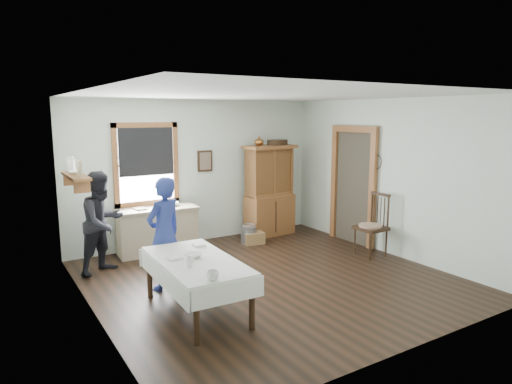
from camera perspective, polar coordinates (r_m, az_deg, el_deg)
room at (r=6.59m, az=1.76°, el=0.26°), size 5.01×5.01×2.70m
window at (r=8.33m, az=-13.55°, el=3.85°), size 1.18×0.07×1.48m
doorway at (r=8.80m, az=12.06°, el=1.20°), size 0.09×1.14×2.22m
wall_shelf at (r=7.11m, az=-21.67°, el=2.09°), size 0.24×1.00×0.44m
framed_picture at (r=8.76m, az=-6.37°, el=3.87°), size 0.30×0.04×0.40m
rug_beater at (r=8.35m, az=14.79°, el=4.50°), size 0.01×0.27×0.27m
work_counter at (r=8.27m, az=-12.21°, el=-4.71°), size 1.44×0.63×0.81m
china_hutch at (r=9.20m, az=1.72°, el=0.18°), size 1.10×0.59×1.82m
dining_table at (r=5.77m, az=-7.44°, el=-11.57°), size 0.96×1.74×0.68m
spindle_chair at (r=8.10m, az=14.18°, el=-4.01°), size 0.52×0.52×1.10m
pail at (r=8.71m, az=-0.92°, el=-5.43°), size 0.36×0.36×0.32m
wicker_basket at (r=8.70m, az=-0.31°, el=-5.75°), size 0.42×0.34×0.22m
woman_blue at (r=6.50m, az=-11.38°, el=-5.62°), size 0.63×0.52×1.47m
figure_dark at (r=7.41m, az=-18.61°, el=-4.05°), size 0.89×0.83×1.47m
table_cup_a at (r=4.95m, az=-5.43°, el=-10.35°), size 0.16×0.16×0.10m
table_cup_b at (r=5.41m, az=-8.26°, el=-8.73°), size 0.12×0.12×0.09m
table_bowl at (r=5.73m, az=-7.77°, el=-7.82°), size 0.30×0.30×0.06m
counter_book at (r=8.10m, az=-14.96°, el=-2.11°), size 0.18×0.23×0.02m
counter_bowl at (r=8.31m, az=-10.29°, el=-1.48°), size 0.21×0.21×0.06m
shelf_bowl at (r=7.11m, az=-21.70°, el=2.29°), size 0.22×0.22×0.05m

